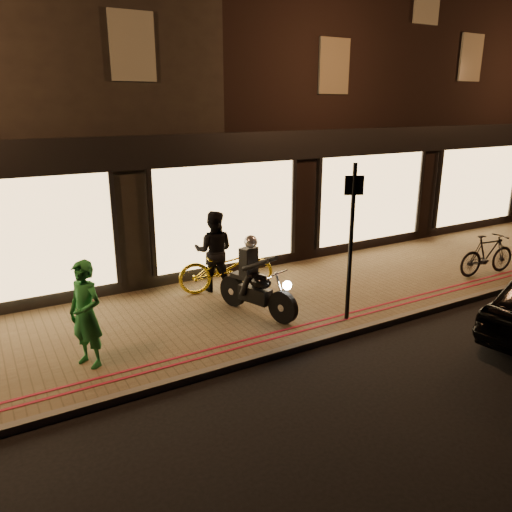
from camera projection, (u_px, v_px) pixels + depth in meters
The scene contains 11 objects.
ground at pixel (328, 344), 8.95m from camera, with size 90.00×90.00×0.00m, color black.
sidewalk at pixel (270, 303), 10.59m from camera, with size 50.00×4.00×0.12m, color brown.
kerb_stone at pixel (326, 339), 8.97m from camera, with size 50.00×0.14×0.12m, color #59544C.
red_kerb_lines at pixel (310, 326), 9.37m from camera, with size 50.00×0.26×0.01m.
building_row at pixel (151, 99), 15.15m from camera, with size 48.00×10.11×8.50m.
motorcycle at pixel (256, 284), 9.77m from camera, with size 0.82×1.87×1.59m.
sign_post at pixel (351, 235), 9.21m from camera, with size 0.33×0.17×3.00m.
bicycle_gold at pixel (226, 267), 10.97m from camera, with size 0.74×2.12×1.11m, color yellow.
bicycle_dark at pixel (487, 254), 12.07m from camera, with size 0.47×1.68×1.01m, color black.
person_green at pixel (86, 314), 7.75m from camera, with size 0.63×0.41×1.73m, color #207835.
person_dark at pixel (214, 251), 10.96m from camera, with size 0.87×0.68×1.80m, color black.
Camera 1 is at (-5.16, -6.37, 4.12)m, focal length 35.00 mm.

